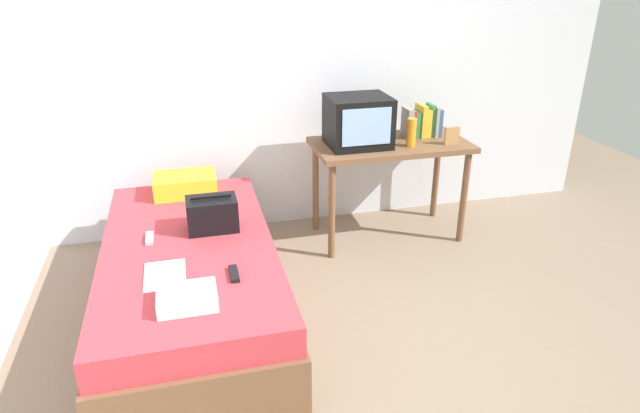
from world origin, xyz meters
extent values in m
plane|color=#84705B|center=(0.00, 0.00, 0.00)|extent=(8.00, 8.00, 0.00)
cube|color=silver|center=(0.00, 2.00, 1.30)|extent=(5.20, 0.10, 2.60)
cube|color=brown|center=(-0.91, 0.77, 0.17)|extent=(1.00, 2.00, 0.34)
cube|color=#C63842|center=(-0.91, 0.77, 0.42)|extent=(0.97, 1.94, 0.17)
cube|color=brown|center=(0.62, 1.50, 0.75)|extent=(1.16, 0.60, 0.04)
cylinder|color=brown|center=(0.10, 1.26, 0.37)|extent=(0.05, 0.05, 0.73)
cylinder|color=brown|center=(1.14, 1.26, 0.37)|extent=(0.05, 0.05, 0.73)
cylinder|color=brown|center=(0.10, 1.74, 0.37)|extent=(0.05, 0.05, 0.73)
cylinder|color=brown|center=(1.14, 1.74, 0.37)|extent=(0.05, 0.05, 0.73)
cube|color=black|center=(0.36, 1.50, 0.95)|extent=(0.44, 0.38, 0.36)
cube|color=#8CB2E0|center=(0.36, 1.31, 0.96)|extent=(0.35, 0.01, 0.26)
cylinder|color=orange|center=(0.73, 1.38, 0.87)|extent=(0.07, 0.07, 0.21)
cube|color=gray|center=(0.79, 1.60, 0.88)|extent=(0.04, 0.15, 0.22)
cube|color=#B72D33|center=(0.82, 1.60, 0.88)|extent=(0.02, 0.16, 0.21)
cube|color=#337F47|center=(0.86, 1.60, 0.87)|extent=(0.04, 0.15, 0.20)
cube|color=gold|center=(0.90, 1.60, 0.89)|extent=(0.04, 0.16, 0.25)
cube|color=gold|center=(0.94, 1.60, 0.88)|extent=(0.04, 0.14, 0.21)
cube|color=#337F47|center=(0.98, 1.60, 0.89)|extent=(0.03, 0.13, 0.24)
cube|color=gray|center=(1.00, 1.60, 0.89)|extent=(0.02, 0.16, 0.23)
cube|color=#2D5699|center=(1.03, 1.60, 0.88)|extent=(0.03, 0.16, 0.21)
cube|color=#B27F4C|center=(1.04, 1.35, 0.84)|extent=(0.11, 0.02, 0.13)
cube|color=yellow|center=(-0.89, 1.53, 0.57)|extent=(0.43, 0.30, 0.14)
cube|color=black|center=(-0.75, 0.91, 0.60)|extent=(0.30, 0.20, 0.20)
cylinder|color=black|center=(-0.75, 0.91, 0.72)|extent=(0.24, 0.02, 0.02)
cube|color=white|center=(-1.04, 0.42, 0.51)|extent=(0.21, 0.29, 0.01)
cube|color=black|center=(-0.69, 0.33, 0.52)|extent=(0.04, 0.16, 0.02)
cube|color=#B7B7BC|center=(-1.12, 0.86, 0.52)|extent=(0.04, 0.14, 0.02)
cube|color=white|center=(-0.93, 0.12, 0.54)|extent=(0.28, 0.22, 0.07)
camera|label=1|loc=(-0.86, -2.13, 1.98)|focal=30.50mm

